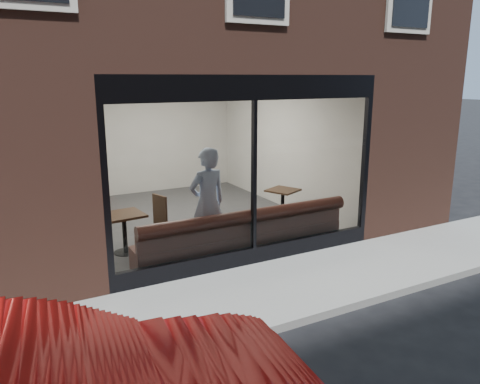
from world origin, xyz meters
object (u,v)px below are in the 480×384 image
person (208,203)px  cafe_chair_left (153,232)px  banquette (242,244)px  cafe_table_left (124,215)px  cafe_table_right (283,190)px

person → cafe_chair_left: (-0.69, 1.06, -0.75)m
banquette → cafe_table_left: cafe_table_left is taller
banquette → cafe_chair_left: 1.83m
cafe_chair_left → cafe_table_left: bearing=1.7°
cafe_table_right → cafe_chair_left: 3.03m
banquette → person: 0.99m
person → cafe_table_left: 1.56m
banquette → person: size_ratio=2.01×
person → cafe_table_right: bearing=-164.0°
cafe_table_right → person: bearing=-155.4°
cafe_table_left → cafe_chair_left: (0.60, 0.23, -0.50)m
cafe_chair_left → person: bearing=104.2°
banquette → cafe_table_right: cafe_table_right is taller
cafe_table_left → cafe_chair_left: bearing=20.5°
cafe_table_left → cafe_chair_left: 0.81m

